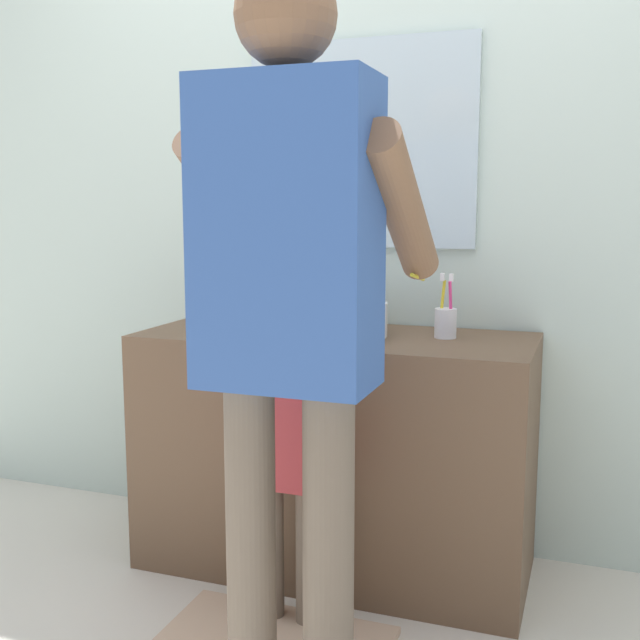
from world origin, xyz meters
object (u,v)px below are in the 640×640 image
object	(u,v)px
child_toddler	(290,442)
adult_parent	(290,282)
toothbrush_cup	(446,321)
soap_bottle	(245,308)

from	to	relation	value
child_toddler	adult_parent	size ratio (longest dim) A/B	0.53
toothbrush_cup	soap_bottle	bearing A→B (deg)	-179.22
child_toddler	adult_parent	xyz separation A→B (m)	(0.13, -0.33, 0.50)
adult_parent	child_toddler	bearing A→B (deg)	112.40
toothbrush_cup	soap_bottle	size ratio (longest dim) A/B	1.25
toothbrush_cup	soap_bottle	world-z (taller)	toothbrush_cup
soap_bottle	adult_parent	bearing A→B (deg)	-58.05
soap_bottle	adult_parent	size ratio (longest dim) A/B	0.09
toothbrush_cup	child_toddler	world-z (taller)	toothbrush_cup
child_toddler	adult_parent	world-z (taller)	adult_parent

